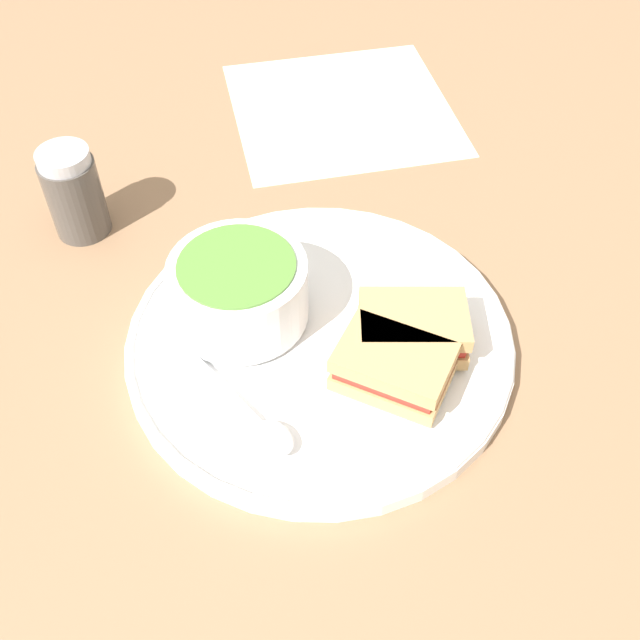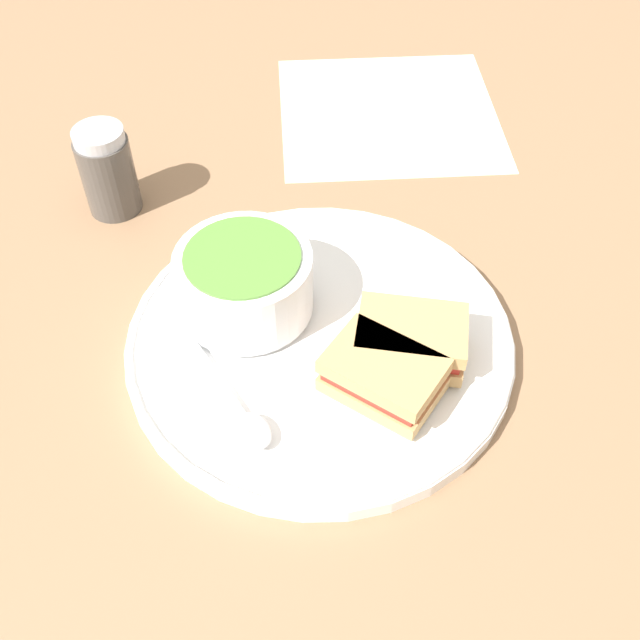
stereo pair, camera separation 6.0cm
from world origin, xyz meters
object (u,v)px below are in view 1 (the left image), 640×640
(salt_shaker, at_px, (74,193))
(soup_bowl, at_px, (239,290))
(spoon, at_px, (265,428))
(sandwich_half_far, at_px, (413,328))
(sandwich_half_near, at_px, (393,367))

(salt_shaker, bearing_deg, soup_bowl, 47.48)
(spoon, relative_size, sandwich_half_far, 1.24)
(spoon, height_order, salt_shaker, salt_shaker)
(spoon, xyz_separation_m, salt_shaker, (-0.26, -0.17, 0.02))
(spoon, relative_size, sandwich_half_near, 1.08)
(sandwich_half_near, distance_m, sandwich_half_far, 0.04)
(sandwich_half_near, relative_size, sandwich_half_far, 1.15)
(spoon, xyz_separation_m, sandwich_half_far, (-0.08, 0.12, 0.01))
(sandwich_half_far, bearing_deg, soup_bowl, -107.05)
(sandwich_half_near, bearing_deg, soup_bowl, -124.39)
(sandwich_half_near, bearing_deg, spoon, -68.74)
(spoon, bearing_deg, sandwich_half_near, 74.37)
(sandwich_half_near, relative_size, salt_shaker, 1.14)
(salt_shaker, bearing_deg, sandwich_half_far, 57.87)
(soup_bowl, relative_size, salt_shaker, 1.26)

